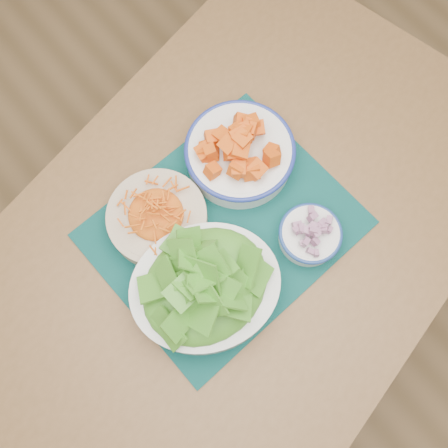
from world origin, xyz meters
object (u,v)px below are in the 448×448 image
at_px(table, 240,239).
at_px(carrot_bowl, 157,216).
at_px(squash_bowl, 240,149).
at_px(lettuce_bowl, 205,285).
at_px(onion_bowl, 310,234).
at_px(placemat, 224,229).

relative_size(table, carrot_bowl, 5.72).
bearing_deg(table, squash_bowl, 39.83).
distance_m(lettuce_bowl, onion_bowl, 0.23).
distance_m(squash_bowl, onion_bowl, 0.22).
bearing_deg(squash_bowl, placemat, -141.80).
bearing_deg(table, carrot_bowl, 125.93).
bearing_deg(lettuce_bowl, onion_bowl, 10.69).
relative_size(table, placemat, 2.77).
bearing_deg(carrot_bowl, squash_bowl, 0.00).
height_order(carrot_bowl, lettuce_bowl, lettuce_bowl).
relative_size(placemat, squash_bowl, 1.75).
bearing_deg(carrot_bowl, table, -42.06).
xyz_separation_m(table, carrot_bowl, (-0.12, 0.11, 0.14)).
xyz_separation_m(carrot_bowl, lettuce_bowl, (-0.02, -0.17, 0.03)).
xyz_separation_m(placemat, lettuce_bowl, (-0.11, -0.08, 0.06)).
bearing_deg(lettuce_bowl, carrot_bowl, 107.56).
bearing_deg(placemat, lettuce_bowl, -147.10).
height_order(placemat, carrot_bowl, carrot_bowl).
xyz_separation_m(table, squash_bowl, (0.09, 0.11, 0.15)).
bearing_deg(carrot_bowl, lettuce_bowl, -95.18).
bearing_deg(squash_bowl, onion_bowl, -91.23).
height_order(placemat, squash_bowl, squash_bowl).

